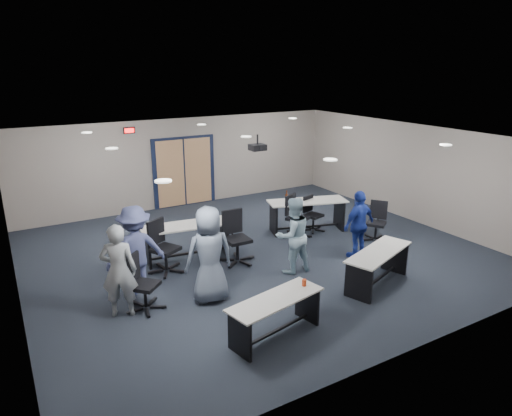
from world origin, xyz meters
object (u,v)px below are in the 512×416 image
table_front_left (276,310)px  chair_back_b (237,238)px  person_lightblue (293,235)px  person_back (136,250)px  table_front_right (378,262)px  person_navy (359,224)px  table_back_right (307,210)px  chair_loose_left (144,283)px  chair_back_a (165,247)px  table_back_left (186,235)px  chair_loose_right (376,222)px  person_gray (119,271)px  chair_back_d (314,214)px  person_plaid (209,255)px  chair_back_c (298,217)px

table_front_left → chair_back_b: (0.83, 2.89, 0.11)m
table_front_left → person_lightblue: bearing=37.8°
person_back → person_lightblue: bearing=167.2°
table_front_right → chair_back_b: 3.04m
person_navy → person_back: size_ratio=0.90×
table_back_right → chair_loose_left: bearing=-142.2°
table_front_left → chair_back_a: chair_back_a is taller
table_front_left → table_back_left: size_ratio=0.86×
person_navy → chair_loose_right: bearing=-161.5°
table_front_left → person_navy: 3.80m
table_back_left → person_gray: size_ratio=1.22×
table_front_left → person_lightblue: 2.51m
chair_back_d → table_back_left: bearing=163.5°
chair_back_a → table_front_right: bearing=-66.7°
chair_back_d → person_lightblue: size_ratio=0.57×
chair_loose_left → chair_loose_right: (6.00, 0.40, -0.02)m
table_back_right → person_lightblue: person_lightblue is taller
table_front_left → table_back_right: bearing=36.6°
table_front_left → chair_back_b: size_ratio=1.51×
chair_back_a → chair_back_b: chair_back_b is taller
table_back_right → chair_back_b: 2.68m
person_gray → person_plaid: bearing=-167.7°
person_gray → table_front_left: bearing=158.6°
table_back_left → chair_loose_left: (-1.51, -1.76, -0.03)m
chair_back_b → person_gray: person_gray is taller
chair_back_a → person_lightblue: bearing=-58.1°
chair_loose_left → chair_back_a: bearing=13.0°
chair_back_d → person_navy: 1.92m
chair_loose_left → chair_back_c: bearing=-24.0°
chair_back_c → person_navy: bearing=-100.9°
table_front_right → person_gray: 4.93m
table_back_right → person_plaid: size_ratio=1.18×
table_back_left → chair_loose_left: chair_loose_left is taller
chair_back_d → person_plaid: (-3.92, -2.02, 0.45)m
chair_back_d → chair_loose_left: 5.38m
table_back_left → chair_loose_left: 2.32m
chair_back_b → person_plaid: size_ratio=0.64×
table_front_right → table_back_right: 3.31m
chair_back_b → chair_loose_left: (-2.40, -0.98, -0.07)m
chair_back_a → person_back: size_ratio=0.65×
table_front_left → chair_back_c: bearing=38.9°
chair_back_d → person_navy: bearing=-111.6°
person_gray → chair_loose_left: bearing=-161.3°
person_navy → chair_loose_left: bearing=-9.2°
person_plaid → table_back_left: bearing=-93.2°
table_back_left → person_plaid: size_ratio=1.13×
person_back → table_front_left: bearing=120.3°
chair_back_c → chair_loose_left: (-4.47, -1.61, -0.02)m
table_back_right → person_lightblue: size_ratio=1.32×
table_back_right → person_lightblue: bearing=-115.8°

